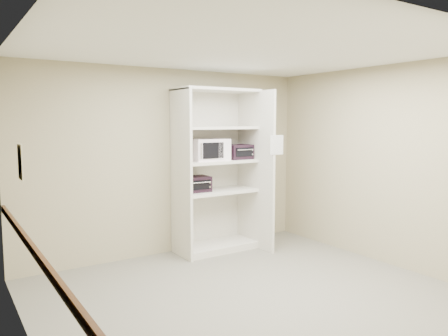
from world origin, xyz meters
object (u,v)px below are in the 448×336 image
toaster_oven_upper (238,152)px  toaster_oven_lower (195,184)px  shelving_unit (219,176)px  microwave (209,150)px

toaster_oven_upper → toaster_oven_lower: 0.85m
shelving_unit → toaster_oven_upper: shelving_unit is taller
microwave → toaster_oven_upper: microwave is taller
toaster_oven_upper → toaster_oven_lower: toaster_oven_upper is taller
toaster_oven_lower → toaster_oven_upper: bearing=-3.6°
microwave → toaster_oven_lower: bearing=177.8°
shelving_unit → microwave: (-0.17, 0.01, 0.40)m
shelving_unit → microwave: 0.43m
microwave → toaster_oven_lower: (-0.22, 0.02, -0.50)m
toaster_oven_upper → microwave: bearing=171.4°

